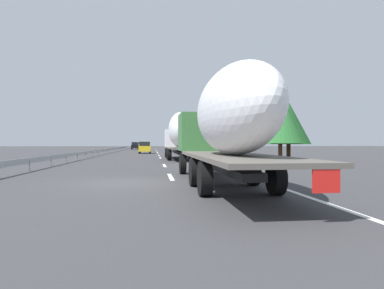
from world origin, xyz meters
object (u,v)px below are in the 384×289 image
Objects in this scene: truck_lead at (179,133)px; car_black_suv at (135,146)px; road_sign at (193,138)px; car_yellow_coupe at (145,147)px; car_white_van at (138,145)px; truck_trailing at (225,122)px.

truck_lead reaches higher than car_black_suv.
truck_lead is at bearing 167.73° from road_sign.
car_yellow_coupe is 55.10m from car_white_van.
truck_trailing reaches higher than car_white_van.
car_black_suv is 34.60m from car_yellow_coupe.
car_black_suv is at bearing 7.41° from truck_lead.
road_sign is at bearing -170.31° from car_white_van.
truck_trailing is at bearing 175.01° from road_sign.
truck_trailing reaches higher than car_black_suv.
car_yellow_coupe is (19.63, 3.81, -1.64)m from truck_lead.
truck_lead is 2.82× the size of car_yellow_coupe.
car_black_suv is 20.55m from car_white_van.
truck_trailing reaches higher than car_yellow_coupe.
truck_lead is at bearing -169.02° from car_yellow_coupe.
truck_lead reaches higher than truck_trailing.
car_black_suv is 41.11m from road_sign.
car_white_van is at bearing 3.53° from car_yellow_coupe.
car_black_suv is 1.08× the size of car_white_van.
truck_lead is 20.06m from car_yellow_coupe.
truck_trailing is 41.08m from car_yellow_coupe.
car_black_suv is 1.06× the size of car_yellow_coupe.
car_white_van is at bearing 4.30° from truck_trailing.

